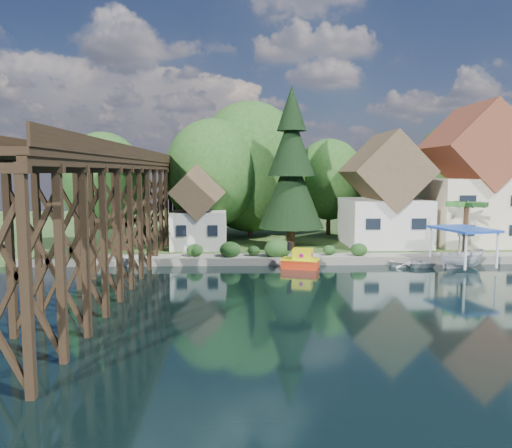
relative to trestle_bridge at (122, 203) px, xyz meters
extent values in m
plane|color=black|center=(16.00, -5.17, -5.35)|extent=(140.00, 140.00, 0.00)
cube|color=#284B1E|center=(16.00, 28.83, -5.10)|extent=(140.00, 52.00, 0.50)
cube|color=slate|center=(20.00, 2.83, -5.04)|extent=(60.00, 0.40, 0.62)
cube|color=gray|center=(22.00, 4.13, -4.82)|extent=(50.00, 2.60, 0.06)
cube|color=black|center=(0.00, -17.97, -1.35)|extent=(4.00, 0.36, 8.00)
cube|color=black|center=(0.00, -14.77, -1.35)|extent=(4.00, 0.36, 8.00)
cube|color=black|center=(0.00, -11.57, -1.35)|extent=(4.00, 0.36, 8.00)
cube|color=black|center=(0.00, -8.37, -1.35)|extent=(4.00, 0.36, 8.00)
cube|color=black|center=(0.00, -5.17, -1.35)|extent=(4.00, 0.36, 8.00)
cube|color=black|center=(0.00, -1.97, -1.35)|extent=(4.00, 0.36, 8.00)
cube|color=black|center=(0.00, 1.23, -1.35)|extent=(4.00, 0.36, 8.00)
cube|color=black|center=(0.00, 4.43, -1.35)|extent=(4.00, 0.36, 8.00)
cube|color=black|center=(0.00, 7.63, -1.35)|extent=(4.00, 0.36, 8.00)
cube|color=black|center=(0.00, 10.83, -1.35)|extent=(4.00, 0.36, 8.00)
cube|color=black|center=(0.00, 14.03, -1.35)|extent=(4.00, 0.36, 8.00)
cube|color=black|center=(0.00, 17.23, -1.35)|extent=(4.00, 0.36, 8.00)
cube|color=black|center=(0.00, 20.43, -1.35)|extent=(4.00, 0.36, 8.00)
cube|color=black|center=(-1.75, 0.83, 2.70)|extent=(0.35, 44.00, 0.35)
cube|color=black|center=(1.75, 0.83, 2.70)|extent=(0.35, 44.00, 0.35)
cube|color=black|center=(0.00, 0.83, 3.00)|extent=(4.00, 44.00, 0.30)
cube|color=black|center=(-2.00, 0.83, 3.55)|extent=(0.12, 44.00, 0.80)
cube|color=black|center=(2.00, 0.83, 3.55)|extent=(0.12, 44.00, 0.80)
cube|color=silver|center=(23.00, 10.83, -2.60)|extent=(7.50, 8.00, 4.50)
cube|color=brown|center=(23.00, 10.83, 2.35)|extent=(7.64, 8.64, 7.64)
cube|color=black|center=(20.90, 6.79, -2.37)|extent=(1.35, 0.08, 1.00)
cube|color=black|center=(25.10, 6.79, -2.37)|extent=(1.35, 0.08, 1.00)
cube|color=beige|center=(32.00, 11.33, -1.60)|extent=(8.50, 8.50, 6.50)
cube|color=brown|center=(32.00, 11.33, 4.71)|extent=(8.65, 9.18, 8.65)
cube|color=black|center=(29.62, 7.04, -1.27)|extent=(1.53, 0.08, 1.00)
cube|color=silver|center=(5.00, 9.33, -3.10)|extent=(5.00, 5.00, 3.50)
cube|color=brown|center=(5.00, 9.33, 0.45)|extent=(5.09, 5.40, 5.09)
cube|color=black|center=(3.60, 6.79, -2.92)|extent=(0.90, 0.08, 1.00)
cube|color=black|center=(6.40, 6.79, -2.92)|extent=(0.90, 0.08, 1.00)
cylinder|color=#382314|center=(6.00, 13.83, -2.60)|extent=(0.50, 0.50, 4.50)
ellipsoid|color=#1F4819|center=(6.00, 13.83, 2.15)|extent=(4.40, 4.40, 5.06)
cylinder|color=#382314|center=(10.00, 17.83, -2.37)|extent=(0.50, 0.50, 4.95)
ellipsoid|color=#1F4819|center=(10.00, 17.83, 2.85)|extent=(5.00, 5.00, 5.75)
cylinder|color=#382314|center=(19.00, 18.83, -2.82)|extent=(0.50, 0.50, 4.05)
ellipsoid|color=#1F4819|center=(19.00, 18.83, 1.45)|extent=(4.00, 4.00, 4.60)
cylinder|color=#382314|center=(34.00, 18.83, -2.60)|extent=(0.50, 0.50, 4.50)
ellipsoid|color=#1F4819|center=(34.00, 18.83, 2.15)|extent=(4.60, 4.60, 5.29)
cylinder|color=#382314|center=(-4.00, 9.83, -2.82)|extent=(0.50, 0.50, 4.05)
ellipsoid|color=#1F4819|center=(-4.00, 9.83, 1.45)|extent=(4.00, 4.00, 4.60)
ellipsoid|color=#194017|center=(8.00, 4.03, -4.08)|extent=(1.98, 1.98, 1.53)
ellipsoid|color=#194017|center=(10.00, 4.33, -4.25)|extent=(1.54, 1.54, 1.19)
ellipsoid|color=#194017|center=(12.00, 3.83, -4.00)|extent=(2.20, 2.20, 1.70)
ellipsoid|color=#194017|center=(5.00, 4.23, -4.17)|extent=(1.76, 1.76, 1.36)
ellipsoid|color=#194017|center=(16.50, 4.43, -4.25)|extent=(1.54, 1.54, 1.19)
ellipsoid|color=#194017|center=(19.00, 4.13, -4.17)|extent=(1.76, 1.76, 1.36)
cylinder|color=#382314|center=(13.72, 9.58, -3.45)|extent=(0.84, 0.84, 2.81)
cone|color=black|center=(13.72, 9.58, 0.76)|extent=(6.17, 6.17, 7.48)
cone|color=black|center=(13.72, 9.58, 4.97)|extent=(4.49, 4.49, 6.08)
cone|color=black|center=(13.72, 9.58, 8.24)|extent=(2.81, 2.81, 4.21)
cylinder|color=#382314|center=(28.56, 4.95, -2.76)|extent=(0.42, 0.42, 4.17)
ellipsoid|color=#1F4E1A|center=(28.56, 4.95, -0.49)|extent=(4.45, 4.45, 0.95)
cube|color=red|center=(13.63, 1.40, -5.02)|extent=(3.17, 2.32, 0.76)
cube|color=#D6CE0B|center=(13.63, 1.40, -4.61)|extent=(3.29, 2.44, 0.09)
cube|color=#D6CE0B|center=(13.81, 1.34, -4.21)|extent=(1.79, 1.55, 0.95)
cylinder|color=black|center=(12.82, 1.67, -3.60)|extent=(0.42, 0.42, 0.66)
cylinder|color=#920B5E|center=(13.63, 0.79, -4.21)|extent=(0.35, 0.18, 0.34)
cylinder|color=#920B5E|center=(13.99, 1.90, -4.21)|extent=(0.35, 0.18, 0.34)
cylinder|color=#920B5E|center=(14.53, 1.11, -4.21)|extent=(0.18, 0.35, 0.34)
imported|color=silver|center=(22.85, 1.83, -4.96)|extent=(4.40, 3.74, 0.77)
imported|color=silver|center=(26.63, 1.22, -4.57)|extent=(4.30, 2.41, 1.57)
cube|color=#1B44B2|center=(26.63, 1.22, -2.21)|extent=(4.51, 5.68, 0.19)
cylinder|color=white|center=(28.51, -0.60, -3.62)|extent=(0.19, 0.19, 2.83)
cylinder|color=white|center=(27.51, 3.69, -3.62)|extent=(0.19, 0.19, 2.83)
cylinder|color=white|center=(25.76, -1.24, -3.62)|extent=(0.19, 0.19, 2.83)
cylinder|color=white|center=(24.76, 3.04, -3.62)|extent=(0.19, 0.19, 2.83)
camera|label=1|loc=(8.76, -37.63, 2.34)|focal=35.00mm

